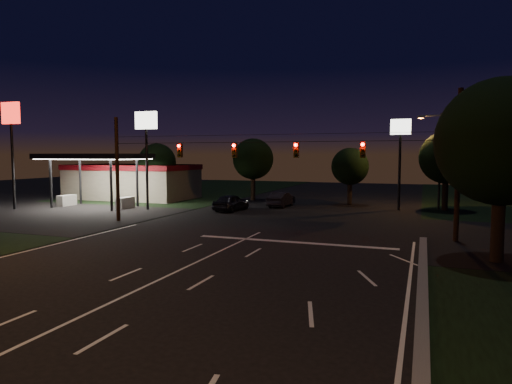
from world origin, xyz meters
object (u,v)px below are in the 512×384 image
at_px(car_oncoming_b, 281,199).
at_px(car_oncoming_a, 231,202).
at_px(utility_pole_right, 455,242).
at_px(tree_right_near, 501,143).

bearing_deg(car_oncoming_b, car_oncoming_a, 58.37).
relative_size(utility_pole_right, car_oncoming_a, 2.00).
bearing_deg(utility_pole_right, car_oncoming_b, 137.20).
height_order(tree_right_near, car_oncoming_b, tree_right_near).
distance_m(utility_pole_right, tree_right_near, 7.61).
xyz_separation_m(car_oncoming_a, car_oncoming_b, (3.32, 4.86, -0.04)).
bearing_deg(tree_right_near, car_oncoming_a, 145.01).
distance_m(tree_right_near, car_oncoming_a, 24.87).
height_order(car_oncoming_a, car_oncoming_b, car_oncoming_a).
distance_m(utility_pole_right, car_oncoming_b, 20.63).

